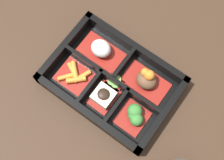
% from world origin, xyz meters
% --- Properties ---
extents(ground_plane, '(3.00, 3.00, 0.00)m').
position_xyz_m(ground_plane, '(0.00, 0.00, 0.00)').
color(ground_plane, '#382619').
extents(bento_base, '(0.28, 0.20, 0.01)m').
position_xyz_m(bento_base, '(0.00, 0.00, 0.01)').
color(bento_base, black).
rests_on(bento_base, ground_plane).
extents(bento_rim, '(0.28, 0.20, 0.04)m').
position_xyz_m(bento_rim, '(0.00, -0.00, 0.02)').
color(bento_rim, black).
rests_on(bento_rim, ground_plane).
extents(bowl_rice, '(0.10, 0.06, 0.04)m').
position_xyz_m(bowl_rice, '(-0.06, 0.04, 0.03)').
color(bowl_rice, maroon).
rests_on(bowl_rice, bento_base).
extents(bowl_stew, '(0.10, 0.06, 0.05)m').
position_xyz_m(bowl_stew, '(0.06, 0.04, 0.03)').
color(bowl_stew, maroon).
rests_on(bowl_stew, bento_base).
extents(bowl_carrots, '(0.07, 0.07, 0.02)m').
position_xyz_m(bowl_carrots, '(-0.07, -0.04, 0.02)').
color(bowl_carrots, maroon).
rests_on(bowl_carrots, bento_base).
extents(bowl_tofu, '(0.05, 0.07, 0.04)m').
position_xyz_m(bowl_tofu, '(0.01, -0.04, 0.02)').
color(bowl_tofu, maroon).
rests_on(bowl_tofu, bento_base).
extents(bowl_greens, '(0.06, 0.07, 0.04)m').
position_xyz_m(bowl_greens, '(0.08, -0.04, 0.03)').
color(bowl_greens, maroon).
rests_on(bowl_greens, bento_base).
extents(bowl_pickles, '(0.04, 0.03, 0.01)m').
position_xyz_m(bowl_pickles, '(0.01, 0.00, 0.02)').
color(bowl_pickles, maroon).
rests_on(bowl_pickles, bento_base).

